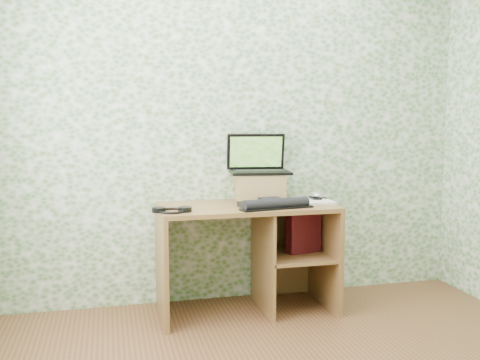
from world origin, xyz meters
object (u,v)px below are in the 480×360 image
object	(u,v)px
keyboard	(274,204)
desk	(256,242)
riser	(260,187)
notepad	(313,200)
laptop	(258,164)

from	to	relation	value
keyboard	desk	bearing A→B (deg)	105.54
riser	keyboard	size ratio (longest dim) A/B	0.65
keyboard	notepad	world-z (taller)	keyboard
riser	laptop	size ratio (longest dim) A/B	0.73
desk	laptop	size ratio (longest dim) A/B	2.63
desk	laptop	world-z (taller)	laptop
laptop	notepad	distance (m)	0.47
laptop	keyboard	distance (m)	0.41
desk	notepad	xyz separation A→B (m)	(0.43, 0.01, 0.28)
keyboard	laptop	bearing A→B (deg)	83.35
desk	laptop	distance (m)	0.56
riser	notepad	world-z (taller)	riser
riser	notepad	distance (m)	0.39
desk	riser	world-z (taller)	riser
laptop	keyboard	world-z (taller)	laptop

